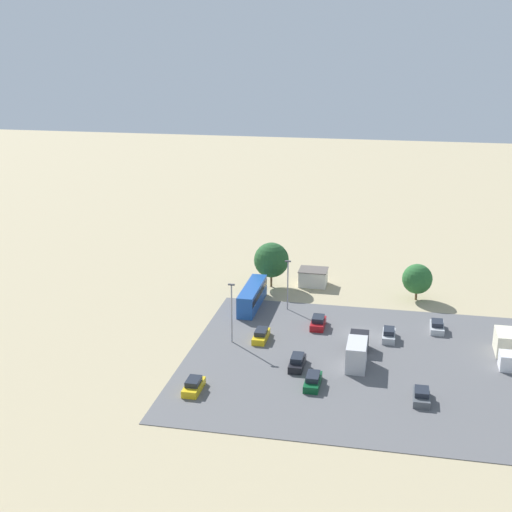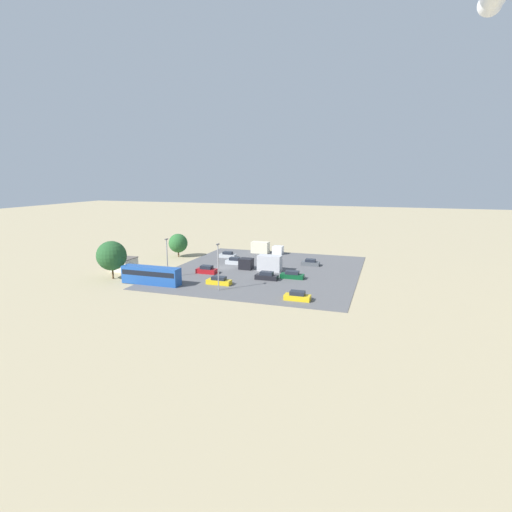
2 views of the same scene
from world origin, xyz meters
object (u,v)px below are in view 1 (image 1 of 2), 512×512
parked_car_5 (261,335)px  parked_car_7 (318,323)px  parked_truck_1 (506,348)px  shed_building (313,277)px  parked_car_3 (297,362)px  bus (252,295)px  parked_truck_0 (357,351)px  parked_car_1 (194,386)px  parked_car_0 (389,335)px  parked_car_2 (421,396)px  parked_car_4 (437,327)px  parked_car_6 (313,381)px

parked_car_5 → parked_car_7: 9.39m
parked_car_7 → parked_truck_1: size_ratio=0.51×
shed_building → parked_car_3: shed_building is taller
bus → parked_truck_0: size_ratio=1.25×
shed_building → parked_car_5: bearing=80.2°
shed_building → parked_car_1: size_ratio=1.10×
shed_building → parked_car_5: (4.20, 24.21, -0.69)m
parked_car_0 → parked_truck_0: 9.01m
parked_car_1 → parked_truck_1: bearing=24.6°
parked_car_5 → parked_truck_0: (-13.56, 4.47, 0.92)m
parked_car_7 → parked_car_3: bearing=85.6°
bus → parked_car_5: 12.91m
bus → parked_car_2: bus is taller
parked_car_4 → parked_car_7: parked_car_7 is taller
parked_car_5 → parked_truck_1: bearing=1.6°
parked_car_3 → parked_car_6: 5.24m
parked_car_3 → parked_car_6: (-2.58, 4.56, -0.05)m
bus → parked_car_0: size_ratio=2.80×
parked_car_5 → bus: bearing=107.3°
parked_car_0 → parked_truck_0: size_ratio=0.44×
parked_car_2 → parked_car_5: (21.57, -13.41, 0.00)m
parked_truck_0 → parked_truck_1: 19.76m
bus → parked_car_6: bus is taller
parked_car_1 → parked_car_5: bearing=73.1°
parked_car_5 → parked_car_7: size_ratio=1.09×
bus → parked_car_2: bearing=134.7°
parked_car_3 → parked_truck_0: 8.04m
parked_car_6 → parked_car_2: bearing=-5.7°
parked_car_0 → parked_car_5: bearing=11.8°
shed_building → parked_car_0: 24.46m
parked_car_0 → parked_car_2: bearing=103.7°
parked_car_0 → parked_car_2: size_ratio=1.03×
parked_car_2 → parked_truck_0: size_ratio=0.43×
parked_car_6 → parked_truck_1: parked_truck_1 is taller
parked_car_3 → parked_car_1: bearing=-141.9°
parked_car_0 → parked_car_6: size_ratio=0.88×
bus → shed_building: bearing=-123.9°
shed_building → bus: 14.40m
parked_car_7 → parked_car_6: bearing=94.8°
parked_car_4 → parked_car_7: bearing=7.2°
shed_building → parked_car_5: shed_building is taller
parked_car_6 → parked_car_4: bearing=52.9°
parked_truck_0 → parked_car_3: bearing=-157.2°
parked_car_3 → parked_car_7: parked_car_7 is taller
parked_car_7 → parked_car_1: bearing=61.3°
parked_car_6 → parked_truck_1: size_ratio=0.55×
bus → parked_car_0: bearing=157.9°
parked_car_1 → parked_car_3: 14.15m
parked_car_2 → parked_car_3: 16.44m
parked_car_0 → parked_car_7: (10.16, -2.35, 0.03)m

